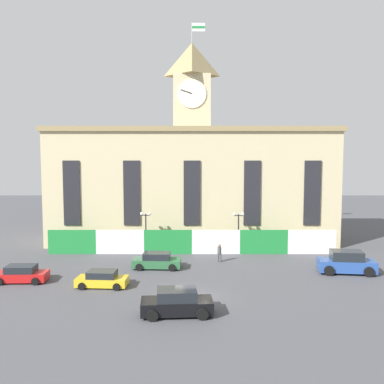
% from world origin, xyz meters
% --- Properties ---
extents(ground_plane, '(160.00, 160.00, 0.00)m').
position_xyz_m(ground_plane, '(0.00, 0.00, 0.00)').
color(ground_plane, '#4C4C51').
extents(civic_building, '(35.12, 10.71, 26.99)m').
position_xyz_m(civic_building, '(0.00, 21.94, 7.65)').
color(civic_building, beige).
rests_on(civic_building, ground).
extents(banner_fence, '(31.63, 0.12, 2.67)m').
position_xyz_m(banner_fence, '(0.00, 14.28, 1.34)').
color(banner_fence, '#1E8438').
rests_on(banner_fence, ground).
extents(street_lamp_center, '(1.26, 0.36, 4.53)m').
position_xyz_m(street_lamp_center, '(-5.15, 15.13, 3.33)').
color(street_lamp_center, black).
rests_on(street_lamp_center, ground).
extents(street_lamp_right, '(1.26, 0.36, 4.50)m').
position_xyz_m(street_lamp_right, '(5.19, 15.13, 3.32)').
color(street_lamp_right, black).
rests_on(street_lamp_right, ground).
extents(car_black_suv, '(5.03, 2.65, 1.80)m').
position_xyz_m(car_black_suv, '(-1.03, -3.53, 0.83)').
color(car_black_suv, black).
rests_on(car_black_suv, ground).
extents(car_yellow_coupe, '(4.30, 2.33, 1.35)m').
position_xyz_m(car_yellow_coupe, '(-7.46, 2.69, 0.63)').
color(car_yellow_coupe, yellow).
rests_on(car_yellow_coupe, ground).
extents(car_green_wagon, '(4.68, 2.31, 1.55)m').
position_xyz_m(car_green_wagon, '(-3.38, 8.34, 0.72)').
color(car_green_wagon, '#2D663D').
rests_on(car_green_wagon, ground).
extents(car_red_sedan, '(4.44, 2.21, 1.45)m').
position_xyz_m(car_red_sedan, '(-14.70, 4.00, 0.67)').
color(car_red_sedan, red).
rests_on(car_red_sedan, ground).
extents(car_blue_van, '(5.30, 2.85, 2.10)m').
position_xyz_m(car_blue_van, '(14.26, 6.68, 0.96)').
color(car_blue_van, '#284C99').
rests_on(car_blue_van, ground).
extents(pedestrian, '(0.53, 0.53, 1.84)m').
position_xyz_m(pedestrian, '(2.80, 10.83, 1.00)').
color(pedestrian, '#4C4C4C').
rests_on(pedestrian, ground).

